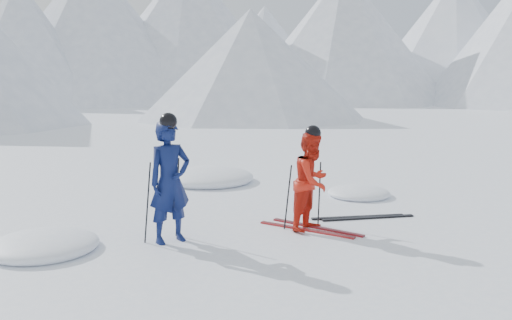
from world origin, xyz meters
TOP-DOWN VIEW (x-y plane):
  - ground at (0.00, 0.00)m, footprint 160.00×160.00m
  - mountain_range at (5.71, 35.31)m, footprint 106.15×62.94m
  - skier_blue at (-3.31, 0.44)m, footprint 0.68×0.46m
  - skier_red at (-1.14, -0.31)m, footprint 0.94×0.83m
  - pole_blue_left at (-3.61, 0.59)m, footprint 0.12×0.09m
  - pole_blue_right at (-3.06, 0.69)m, footprint 0.12×0.07m
  - pole_red_left at (-1.44, -0.06)m, footprint 0.11×0.09m
  - pole_red_right at (-0.84, -0.16)m, footprint 0.11×0.08m
  - ski_worn_left at (-1.26, -0.31)m, footprint 0.70×1.62m
  - ski_worn_right at (-1.02, -0.31)m, footprint 0.59×1.65m
  - ski_loose_a at (0.03, -0.24)m, footprint 1.57×0.83m
  - ski_loose_b at (0.13, -0.39)m, footprint 1.59×0.78m
  - snow_lumps at (-1.25, 3.02)m, footprint 7.79×4.92m

SIDE VIEW (x-z plane):
  - ground at x=0.00m, z-range 0.00..0.00m
  - snow_lumps at x=-1.25m, z-range -0.24..0.24m
  - ski_worn_left at x=-1.26m, z-range 0.00..0.03m
  - ski_worn_right at x=-1.02m, z-range 0.00..0.03m
  - ski_loose_a at x=0.03m, z-range 0.00..0.03m
  - ski_loose_b at x=0.13m, z-range 0.00..0.03m
  - pole_red_left at x=-1.44m, z-range 0.00..1.07m
  - pole_red_right at x=-0.84m, z-range 0.00..1.07m
  - pole_blue_left at x=-3.61m, z-range 0.00..1.23m
  - pole_blue_right at x=-3.06m, z-range 0.00..1.23m
  - skier_red at x=-1.14m, z-range 0.00..1.61m
  - skier_blue at x=-3.31m, z-range 0.00..1.85m
  - mountain_range at x=5.71m, z-range -1.04..14.49m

